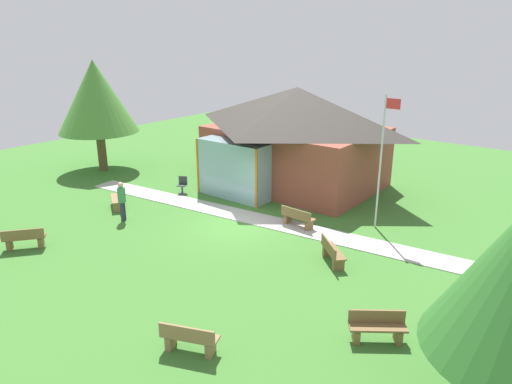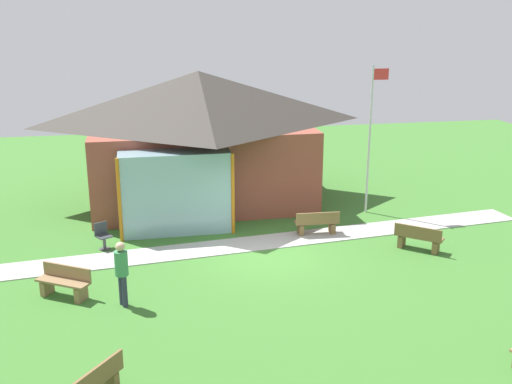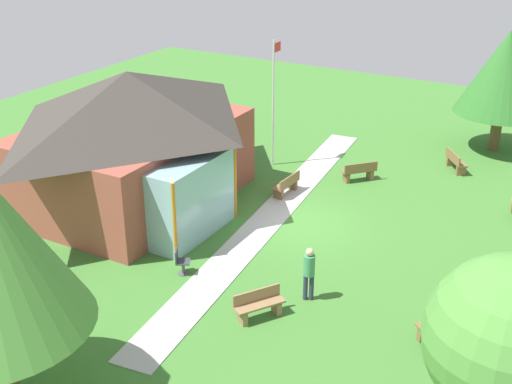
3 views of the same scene
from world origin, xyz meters
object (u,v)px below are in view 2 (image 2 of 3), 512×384
Objects in this scene: bench_mid_right at (418,238)px; visitor_strolling_lawn at (122,269)px; patio_chair_west at (103,236)px; bench_mid_left at (64,282)px; pavilion at (199,135)px; bench_rear_near_path at (317,224)px; flagpole at (371,133)px.

visitor_strolling_lawn reaches higher than bench_mid_right.
patio_chair_west reaches higher than bench_mid_right.
pavilion is at bearing -86.63° from bench_mid_left.
patio_chair_west is at bearing -177.81° from bench_rear_near_path.
visitor_strolling_lawn is (-6.42, -4.03, 0.62)m from bench_rear_near_path.
visitor_strolling_lawn is at bearing -125.35° from bench_mid_right.
pavilion is 10.86× the size of patio_chair_west.
bench_rear_near_path is (3.45, -4.78, -2.30)m from pavilion.
flagpole is (6.05, -2.76, 0.36)m from pavilion.
flagpole is 3.19× the size of visitor_strolling_lawn.
pavilion reaches higher than bench_rear_near_path.
bench_mid_left is (-10.70, -1.19, 0.00)m from bench_mid_right.
bench_mid_left is 1.85m from visitor_strolling_lawn.
flagpole reaches higher than patio_chair_west.
pavilion is 6.64× the size of bench_mid_right.
flagpole is 3.70× the size of bench_mid_left.
patio_chair_west is (-9.69, -1.90, -2.64)m from flagpole.
flagpole is 10.22m from patio_chair_west.
pavilion is at bearing 129.03° from bench_rear_near_path.
bench_rear_near_path is at bearing -83.82° from visitor_strolling_lawn.
bench_mid_left and bench_rear_near_path have the same top height.
patio_chair_west is at bearing -168.94° from flagpole.
bench_mid_left is at bearing 46.40° from patio_chair_west.
pavilion is at bearing 155.52° from flagpole.
bench_mid_right is 0.81× the size of visitor_strolling_lawn.
pavilion is 6.33m from bench_rear_near_path.
pavilion is 9.45m from visitor_strolling_lawn.
bench_mid_right is 9.41m from visitor_strolling_lawn.
bench_mid_right is at bearing -87.93° from flagpole.
bench_rear_near_path is at bearing -54.23° from pavilion.
pavilion is at bearing 174.58° from bench_mid_right.
bench_mid_right is 10.77m from bench_mid_left.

